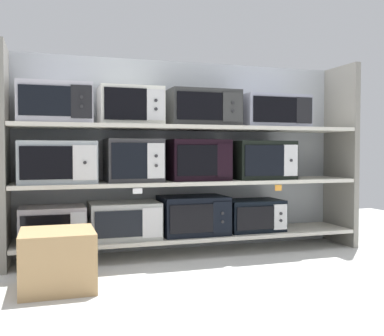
{
  "coord_description": "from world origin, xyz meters",
  "views": [
    {
      "loc": [
        -1.12,
        -3.52,
        0.84
      ],
      "look_at": [
        0.0,
        0.0,
        0.7
      ],
      "focal_mm": 42.53,
      "sensor_mm": 36.0,
      "label": 1
    }
  ],
  "objects": [
    {
      "name": "microwave_5",
      "position": [
        -0.48,
        -0.0,
        0.77
      ],
      "size": [
        0.42,
        0.4,
        0.33
      ],
      "color": "#343336",
      "rests_on": "shelf_1"
    },
    {
      "name": "microwave_3",
      "position": [
        0.55,
        -0.0,
        0.29
      ],
      "size": [
        0.48,
        0.35,
        0.26
      ],
      "color": "black",
      "rests_on": "shelf_0"
    },
    {
      "name": "shipping_carton",
      "position": [
        -1.07,
        -0.66,
        0.18
      ],
      "size": [
        0.44,
        0.44,
        0.36
      ],
      "primitive_type": "cube",
      "color": "tan",
      "rests_on": "ground"
    },
    {
      "name": "microwave_0",
      "position": [
        -1.09,
        -0.0,
        0.29
      ],
      "size": [
        0.48,
        0.34,
        0.27
      ],
      "color": "#A49CA1",
      "rests_on": "shelf_0"
    },
    {
      "name": "microwave_7",
      "position": [
        0.61,
        -0.0,
        0.76
      ],
      "size": [
        0.51,
        0.41,
        0.32
      ],
      "color": "black",
      "rests_on": "shelf_1"
    },
    {
      "name": "shelf_2",
      "position": [
        0.0,
        0.0,
        1.03
      ],
      "size": [
        2.78,
        0.46,
        0.03
      ],
      "primitive_type": "cube",
      "color": "beige"
    },
    {
      "name": "shelf_0",
      "position": [
        0.0,
        0.0,
        0.15
      ],
      "size": [
        2.78,
        0.46,
        0.03
      ],
      "primitive_type": "cube",
      "color": "beige",
      "rests_on": "ground"
    },
    {
      "name": "price_tag_1",
      "position": [
        0.66,
        -0.24,
        0.54
      ],
      "size": [
        0.06,
        0.0,
        0.05
      ],
      "primitive_type": "cube",
      "color": "orange"
    },
    {
      "name": "upright_right",
      "position": [
        1.42,
        0.0,
        0.8
      ],
      "size": [
        0.05,
        0.46,
        1.6
      ],
      "primitive_type": "cube",
      "color": "gray",
      "rests_on": "ground"
    },
    {
      "name": "microwave_11",
      "position": [
        0.71,
        -0.0,
        1.18
      ],
      "size": [
        0.57,
        0.42,
        0.27
      ],
      "color": "#999BAE",
      "rests_on": "shelf_2"
    },
    {
      "name": "microwave_2",
      "position": [
        0.01,
        -0.0,
        0.32
      ],
      "size": [
        0.54,
        0.4,
        0.31
      ],
      "color": "black",
      "rests_on": "shelf_0"
    },
    {
      "name": "price_tag_0",
      "position": [
        -0.49,
        -0.24,
        0.55
      ],
      "size": [
        0.07,
        0.0,
        0.04
      ],
      "primitive_type": "cube",
      "color": "white"
    },
    {
      "name": "microwave_10",
      "position": [
        0.08,
        -0.0,
        1.19
      ],
      "size": [
        0.57,
        0.41,
        0.29
      ],
      "color": "#323332",
      "rests_on": "shelf_2"
    },
    {
      "name": "upright_left",
      "position": [
        -1.42,
        0.0,
        0.8
      ],
      "size": [
        0.05,
        0.46,
        1.6
      ],
      "primitive_type": "cube",
      "color": "gray",
      "rests_on": "ground"
    },
    {
      "name": "shelf_1",
      "position": [
        0.0,
        0.0,
        0.59
      ],
      "size": [
        2.78,
        0.46,
        0.03
      ],
      "primitive_type": "cube",
      "color": "beige"
    },
    {
      "name": "microwave_9",
      "position": [
        -0.5,
        -0.0,
        1.19
      ],
      "size": [
        0.48,
        0.35,
        0.29
      ],
      "color": "silver",
      "rests_on": "shelf_2"
    },
    {
      "name": "ground",
      "position": [
        0.0,
        -1.0,
        -0.01
      ],
      "size": [
        6.78,
        6.0,
        0.02
      ],
      "primitive_type": "cube",
      "color": "silver"
    },
    {
      "name": "back_panel",
      "position": [
        0.0,
        0.25,
        0.8
      ],
      "size": [
        2.98,
        0.04,
        1.6
      ],
      "primitive_type": "cube",
      "color": "#9EA3A8",
      "rests_on": "ground"
    },
    {
      "name": "microwave_1",
      "position": [
        -0.56,
        -0.0,
        0.3
      ],
      "size": [
        0.53,
        0.39,
        0.28
      ],
      "color": "#A3A6A1",
      "rests_on": "shelf_0"
    },
    {
      "name": "microwave_4",
      "position": [
        -1.05,
        -0.0,
        0.76
      ],
      "size": [
        0.56,
        0.41,
        0.31
      ],
      "color": "#98A1A7",
      "rests_on": "shelf_1"
    },
    {
      "name": "microwave_6",
      "position": [
        0.04,
        -0.0,
        0.77
      ],
      "size": [
        0.48,
        0.36,
        0.33
      ],
      "color": "black",
      "rests_on": "shelf_1"
    },
    {
      "name": "microwave_8",
      "position": [
        -1.07,
        -0.0,
        1.19
      ],
      "size": [
        0.52,
        0.44,
        0.29
      ],
      "color": "#BBB8C3",
      "rests_on": "shelf_2"
    }
  ]
}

